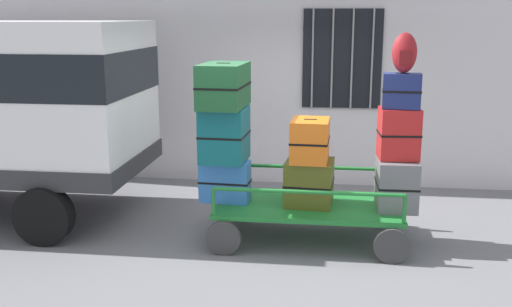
{
  "coord_description": "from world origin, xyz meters",
  "views": [
    {
      "loc": [
        0.58,
        -6.81,
        2.64
      ],
      "look_at": [
        -0.28,
        -0.07,
        1.05
      ],
      "focal_mm": 41.26,
      "sensor_mm": 36.0,
      "label": 1
    }
  ],
  "objects": [
    {
      "name": "ground_plane",
      "position": [
        0.0,
        0.0,
        0.0
      ],
      "size": [
        40.0,
        40.0,
        0.0
      ],
      "primitive_type": "plane",
      "color": "slate"
    },
    {
      "name": "building_wall",
      "position": [
        0.0,
        2.52,
        2.5
      ],
      "size": [
        12.0,
        0.38,
        5.0
      ],
      "color": "silver",
      "rests_on": "ground"
    },
    {
      "name": "luggage_cart",
      "position": [
        0.36,
        -0.07,
        0.37
      ],
      "size": [
        2.26,
        1.27,
        0.45
      ],
      "color": "#1E722D",
      "rests_on": "ground"
    },
    {
      "name": "cart_railing",
      "position": [
        0.36,
        -0.07,
        0.72
      ],
      "size": [
        2.15,
        1.14,
        0.33
      ],
      "color": "#1E722D",
      "rests_on": "luggage_cart"
    },
    {
      "name": "suitcase_left_bottom",
      "position": [
        -0.65,
        -0.1,
        0.7
      ],
      "size": [
        0.62,
        0.32,
        0.51
      ],
      "color": "#3372C6",
      "rests_on": "luggage_cart"
    },
    {
      "name": "suitcase_left_middle",
      "position": [
        -0.65,
        -0.1,
        1.28
      ],
      "size": [
        0.56,
        0.61,
        0.65
      ],
      "color": "#0F5960",
      "rests_on": "suitcase_left_bottom"
    },
    {
      "name": "suitcase_left_top",
      "position": [
        -0.65,
        -0.11,
        1.86
      ],
      "size": [
        0.54,
        0.84,
        0.51
      ],
      "color": "#194C28",
      "rests_on": "suitcase_left_middle"
    },
    {
      "name": "suitcase_midleft_bottom",
      "position": [
        0.36,
        -0.08,
        0.71
      ],
      "size": [
        0.6,
        0.59,
        0.54
      ],
      "color": "#4C5119",
      "rests_on": "luggage_cart"
    },
    {
      "name": "suitcase_midleft_middle",
      "position": [
        0.36,
        -0.1,
        1.23
      ],
      "size": [
        0.46,
        0.58,
        0.5
      ],
      "color": "orange",
      "rests_on": "suitcase_midleft_bottom"
    },
    {
      "name": "suitcase_center_bottom",
      "position": [
        1.37,
        -0.09,
        0.74
      ],
      "size": [
        0.47,
        0.59,
        0.59
      ],
      "color": "slate",
      "rests_on": "luggage_cart"
    },
    {
      "name": "suitcase_center_middle",
      "position": [
        1.37,
        -0.04,
        1.33
      ],
      "size": [
        0.48,
        0.43,
        0.59
      ],
      "color": "#B21E1E",
      "rests_on": "suitcase_center_bottom"
    },
    {
      "name": "suitcase_center_top",
      "position": [
        1.37,
        -0.09,
        1.82
      ],
      "size": [
        0.44,
        0.28,
        0.4
      ],
      "color": "navy",
      "rests_on": "suitcase_center_middle"
    },
    {
      "name": "backpack",
      "position": [
        1.37,
        -0.12,
        2.24
      ],
      "size": [
        0.27,
        0.22,
        0.44
      ],
      "color": "maroon",
      "rests_on": "suitcase_center_top"
    }
  ]
}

